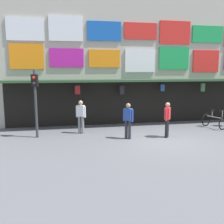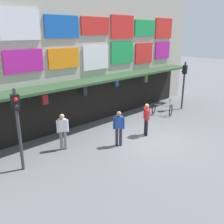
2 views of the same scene
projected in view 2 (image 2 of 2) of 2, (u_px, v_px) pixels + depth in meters
The scene contains 8 objects.
ground_plane at pixel (149, 140), 12.45m from camera, with size 80.00×80.00×0.00m, color slate.
shopfront at pixel (89, 52), 14.36m from camera, with size 18.00×2.60×8.00m.
traffic_light_near at pixel (17, 117), 9.12m from camera, with size 0.33×0.35×3.20m.
traffic_light_far at pixel (184, 78), 16.74m from camera, with size 0.32×0.35×3.20m.
bicycle_parked at pixel (162, 109), 16.05m from camera, with size 1.08×1.34×1.05m.
pedestrian_in_green at pixel (119, 127), 11.52m from camera, with size 0.41×0.41×1.68m.
pedestrian_in_purple at pixel (63, 130), 11.16m from camera, with size 0.48×0.36×1.68m.
pedestrian_in_red at pixel (146, 118), 12.70m from camera, with size 0.39×0.44×1.68m.
Camera 2 is at (-9.29, -6.92, 5.11)m, focal length 40.40 mm.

